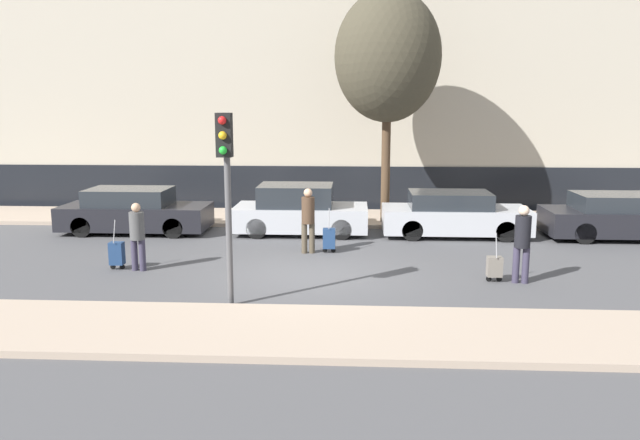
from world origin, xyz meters
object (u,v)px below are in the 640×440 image
parked_car_2 (454,215)px  pedestrian_right (522,239)px  parked_car_1 (300,211)px  trolley_left (117,253)px  bare_tree_near_crossing (388,57)px  trolley_right (495,267)px  parked_car_3 (624,217)px  parked_car_0 (134,212)px  traffic_light (226,171)px  trolley_center (329,238)px  pedestrian_center (308,217)px  pedestrian_left (137,233)px

parked_car_2 → pedestrian_right: size_ratio=2.48×
parked_car_1 → trolley_left: (-3.94, -4.43, -0.30)m
parked_car_1 → trolley_left: size_ratio=3.33×
pedestrian_right → bare_tree_near_crossing: size_ratio=0.24×
trolley_right → bare_tree_near_crossing: 8.42m
parked_car_1 → parked_car_3: 9.45m
parked_car_3 → pedestrian_right: (-4.18, -4.86, 0.35)m
parked_car_2 → bare_tree_near_crossing: bare_tree_near_crossing is taller
parked_car_3 → parked_car_2: bearing=178.8°
trolley_right → pedestrian_right: bearing=-7.3°
trolley_left → bare_tree_near_crossing: size_ratio=0.17×
parked_car_0 → pedestrian_right: bearing=-25.6°
trolley_left → trolley_right: (8.66, -0.56, -0.05)m
trolley_right → traffic_light: size_ratio=0.30×
parked_car_0 → trolley_center: (6.02, -2.34, -0.26)m
traffic_light → trolley_right: bearing=20.7°
parked_car_2 → pedestrian_center: bearing=-149.5°
parked_car_3 → parked_car_0: bearing=179.7°
parked_car_2 → bare_tree_near_crossing: bearing=140.8°
pedestrian_left → traffic_light: size_ratio=0.43×
parked_car_1 → pedestrian_center: pedestrian_center is taller
parked_car_3 → pedestrian_left: (-12.84, -4.30, 0.28)m
pedestrian_left → pedestrian_center: pedestrian_center is taller
pedestrian_left → traffic_light: 4.07m
pedestrian_left → trolley_center: pedestrian_left is taller
parked_car_2 → pedestrian_right: 5.02m
pedestrian_center → pedestrian_right: (4.83, -2.53, 0.01)m
parked_car_0 → parked_car_2: size_ratio=1.04×
trolley_left → pedestrian_center: pedestrian_center is taller
parked_car_2 → pedestrian_left: pedestrian_left is taller
trolley_left → bare_tree_near_crossing: bearing=42.0°
pedestrian_center → trolley_center: pedestrian_center is taller
parked_car_2 → trolley_left: size_ratio=3.56×
parked_car_1 → trolley_center: (0.99, -2.47, -0.30)m
parked_car_1 → trolley_center: size_ratio=3.35×
parked_car_3 → trolley_right: size_ratio=4.14×
parked_car_1 → bare_tree_near_crossing: 5.50m
parked_car_3 → pedestrian_center: (-9.00, -2.33, 0.35)m
parked_car_1 → trolley_right: 6.89m
parked_car_3 → pedestrian_left: pedestrian_left is taller
parked_car_0 → parked_car_2: parked_car_0 is taller
trolley_left → trolley_center: size_ratio=1.01×
parked_car_1 → traffic_light: 7.36m
parked_car_3 → trolley_center: (-8.46, -2.26, -0.24)m
parked_car_0 → traffic_light: traffic_light is taller
parked_car_3 → trolley_right: parked_car_3 is taller
trolley_left → traffic_light: bearing=-39.4°
parked_car_0 → bare_tree_near_crossing: 9.10m
parked_car_0 → trolley_center: size_ratio=3.72×
trolley_center → trolley_right: bearing=-34.1°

